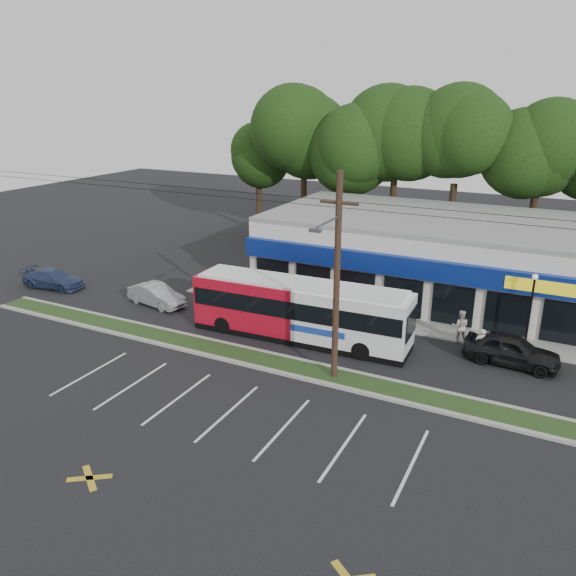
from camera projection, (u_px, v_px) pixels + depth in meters
The scene contains 15 objects.
ground at pixel (270, 373), 27.84m from camera, with size 120.00×120.00×0.00m, color black.
grass_strip at pixel (279, 364), 28.66m from camera, with size 40.00×1.60×0.12m, color #213816.
curb_south at pixel (272, 371), 27.94m from camera, with size 40.00×0.25×0.14m, color #9E9E93.
curb_north at pixel (287, 357), 29.37m from camera, with size 40.00×0.25×0.14m, color #9E9E93.
sidewalk at pixel (416, 327), 33.28m from camera, with size 32.00×2.20×0.10m, color #9E9E93.
strip_mall at pixel (453, 257), 38.04m from camera, with size 25.00×12.55×5.30m.
utility_pole at pixel (333, 272), 25.63m from camera, with size 50.00×2.77×10.00m.
lamp_post at pixel (531, 302), 29.69m from camera, with size 0.30×0.30×4.25m.
tree_line at pixel (466, 155), 45.29m from camera, with size 46.76×6.76×11.83m.
metrobus at pixel (300, 309), 31.27m from camera, with size 12.53×3.12×3.34m.
car_dark at pixel (512, 350), 28.53m from camera, with size 1.88×4.68×1.59m, color black.
car_silver at pixel (156, 295), 36.58m from camera, with size 1.47×4.21×1.39m, color #96999D.
car_blue at pixel (53, 279), 39.92m from camera, with size 1.84×4.53×1.32m, color navy.
pedestrian_a at pixel (481, 344), 29.09m from camera, with size 0.62×0.40×1.69m, color silver.
pedestrian_b at pixel (460, 326), 31.02m from camera, with size 0.92×0.72×1.90m, color beige.
Camera 1 is at (12.02, -21.82, 13.15)m, focal length 35.00 mm.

